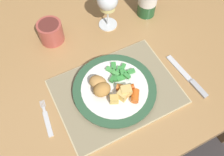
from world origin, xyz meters
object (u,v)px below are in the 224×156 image
object	(u,v)px
dining_table	(87,68)
fork	(47,121)
wine_glass	(107,2)
drinking_cup	(51,32)
table_knife	(190,79)
dinner_plate	(115,89)

from	to	relation	value
dining_table	fork	bearing A→B (deg)	-137.98
wine_glass	drinking_cup	xyz separation A→B (m)	(-0.21, 0.03, -0.07)
dining_table	fork	world-z (taller)	fork
dining_table	fork	distance (m)	0.28
table_knife	drinking_cup	world-z (taller)	drinking_cup
wine_glass	drinking_cup	bearing A→B (deg)	172.29
wine_glass	drinking_cup	size ratio (longest dim) A/B	1.78
table_knife	drinking_cup	distance (m)	0.49
dining_table	fork	xyz separation A→B (m)	(-0.20, -0.18, 0.09)
dinner_plate	fork	bearing A→B (deg)	178.98
dining_table	dinner_plate	xyz separation A→B (m)	(0.02, -0.18, 0.10)
dining_table	drinking_cup	distance (m)	0.18
table_knife	wine_glass	distance (m)	0.37
dinner_plate	wine_glass	distance (m)	0.30
dinner_plate	drinking_cup	size ratio (longest dim) A/B	3.02
fork	drinking_cup	world-z (taller)	drinking_cup
fork	drinking_cup	xyz separation A→B (m)	(0.12, 0.29, 0.04)
fork	dinner_plate	bearing A→B (deg)	-1.02
wine_glass	drinking_cup	distance (m)	0.22
drinking_cup	fork	bearing A→B (deg)	-113.15
fork	wine_glass	distance (m)	0.43
fork	wine_glass	xyz separation A→B (m)	(0.33, 0.26, 0.10)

